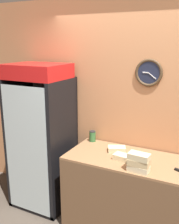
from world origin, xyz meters
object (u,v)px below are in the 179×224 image
(sandwich_stack_middle, at_px, (139,162))
(sandwich_flat_left, at_px, (122,157))
(sandwich_stack_top, at_px, (139,157))
(beverage_cooler, at_px, (43,130))
(sandwich_flat_right, at_px, (117,149))
(sandwich_stack_bottom, at_px, (138,168))
(condiment_jar, at_px, (92,136))

(sandwich_stack_middle, height_order, sandwich_flat_left, sandwich_stack_middle)
(sandwich_stack_top, bearing_deg, beverage_cooler, 167.05)
(sandwich_stack_middle, height_order, sandwich_flat_right, sandwich_stack_middle)
(sandwich_flat_left, relative_size, sandwich_flat_right, 0.87)
(sandwich_stack_top, height_order, sandwich_flat_right, sandwich_stack_top)
(sandwich_stack_bottom, bearing_deg, sandwich_flat_left, 142.31)
(sandwich_stack_top, distance_m, sandwich_flat_left, 0.32)
(sandwich_stack_middle, height_order, condiment_jar, condiment_jar)
(beverage_cooler, xyz_separation_m, sandwich_flat_right, (1.03, 0.04, -0.10))
(sandwich_flat_right, bearing_deg, sandwich_stack_top, -44.44)
(sandwich_stack_bottom, relative_size, sandwich_stack_middle, 1.02)
(beverage_cooler, height_order, sandwich_flat_left, beverage_cooler)
(sandwich_stack_bottom, relative_size, sandwich_flat_right, 0.91)
(beverage_cooler, xyz_separation_m, sandwich_stack_bottom, (1.40, -0.32, -0.09))
(condiment_jar, bearing_deg, sandwich_stack_top, -34.36)
(beverage_cooler, xyz_separation_m, sandwich_stack_top, (1.40, -0.32, 0.03))
(beverage_cooler, bearing_deg, sandwich_flat_right, 2.34)
(sandwich_flat_right, bearing_deg, condiment_jar, 157.75)
(beverage_cooler, distance_m, condiment_jar, 0.66)
(sandwich_stack_bottom, xyz_separation_m, sandwich_flat_right, (-0.37, 0.36, -0.00))
(beverage_cooler, relative_size, sandwich_stack_middle, 9.03)
(sandwich_flat_left, bearing_deg, sandwich_flat_right, 126.86)
(sandwich_stack_top, xyz_separation_m, sandwich_flat_left, (-0.23, 0.18, -0.13))
(condiment_jar, bearing_deg, sandwich_stack_bottom, -34.36)
(beverage_cooler, xyz_separation_m, sandwich_flat_left, (1.16, -0.14, -0.10))
(sandwich_stack_middle, bearing_deg, condiment_jar, 145.64)
(sandwich_stack_middle, relative_size, sandwich_flat_right, 0.89)
(sandwich_stack_top, distance_m, condiment_jar, 0.94)
(beverage_cooler, bearing_deg, condiment_jar, 18.19)
(sandwich_stack_top, bearing_deg, sandwich_stack_middle, 180.00)
(beverage_cooler, bearing_deg, sandwich_flat_left, -6.92)
(sandwich_flat_left, distance_m, condiment_jar, 0.64)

